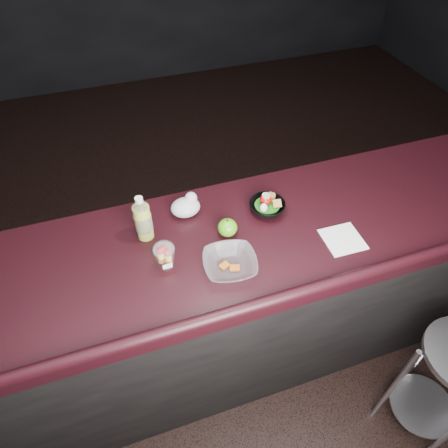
% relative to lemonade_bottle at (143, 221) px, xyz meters
% --- Properties ---
extents(ground, '(8.00, 8.00, 0.00)m').
position_rel_lemonade_bottle_xyz_m(ground, '(0.33, -0.43, -1.11)').
color(ground, black).
rests_on(ground, ground).
extents(room_shell, '(8.00, 8.00, 8.00)m').
position_rel_lemonade_bottle_xyz_m(room_shell, '(0.33, -0.43, 0.72)').
color(room_shell, black).
rests_on(room_shell, ground).
extents(counter, '(4.06, 0.71, 1.02)m').
position_rel_lemonade_bottle_xyz_m(counter, '(0.33, -0.13, -0.60)').
color(counter, black).
rests_on(counter, ground).
extents(lemonade_bottle, '(0.07, 0.07, 0.22)m').
position_rel_lemonade_bottle_xyz_m(lemonade_bottle, '(0.00, 0.00, 0.00)').
color(lemonade_bottle, '#CED837').
rests_on(lemonade_bottle, counter).
extents(fruit_cup, '(0.09, 0.09, 0.12)m').
position_rel_lemonade_bottle_xyz_m(fruit_cup, '(0.05, -0.18, -0.03)').
color(fruit_cup, white).
rests_on(fruit_cup, counter).
extents(green_apple, '(0.08, 0.08, 0.09)m').
position_rel_lemonade_bottle_xyz_m(green_apple, '(0.33, -0.10, -0.05)').
color(green_apple, '#35760D').
rests_on(green_apple, counter).
extents(plastic_bag, '(0.13, 0.11, 0.10)m').
position_rel_lemonade_bottle_xyz_m(plastic_bag, '(0.20, 0.08, -0.05)').
color(plastic_bag, silver).
rests_on(plastic_bag, counter).
extents(snack_bowl, '(0.16, 0.16, 0.09)m').
position_rel_lemonade_bottle_xyz_m(snack_bowl, '(0.54, -0.02, -0.06)').
color(snack_bowl, black).
rests_on(snack_bowl, counter).
extents(takeout_bowl, '(0.24, 0.24, 0.05)m').
position_rel_lemonade_bottle_xyz_m(takeout_bowl, '(0.28, -0.28, -0.07)').
color(takeout_bowl, silver).
rests_on(takeout_bowl, counter).
extents(paper_napkin, '(0.16, 0.16, 0.00)m').
position_rel_lemonade_bottle_xyz_m(paper_napkin, '(0.78, -0.29, -0.09)').
color(paper_napkin, white).
rests_on(paper_napkin, counter).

